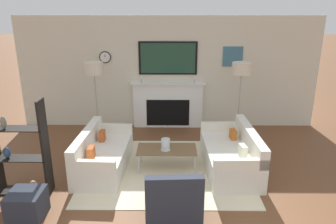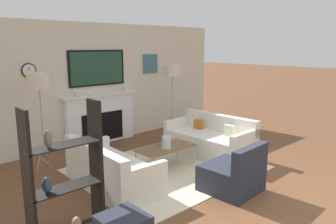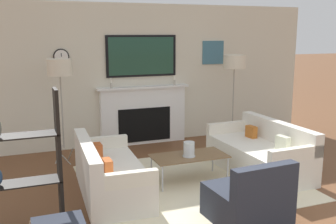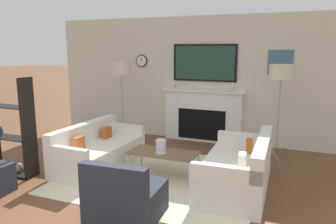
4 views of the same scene
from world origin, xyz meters
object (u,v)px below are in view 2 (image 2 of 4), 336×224
(couch_right, at_px, (210,141))
(hurricane_candle, at_px, (166,143))
(floor_lamp_right, at_px, (172,72))
(shelf_unit, at_px, (64,178))
(couch_left, at_px, (111,172))
(floor_lamp_left, at_px, (39,82))
(coffee_table, at_px, (166,149))
(armchair, at_px, (234,175))

(couch_right, xyz_separation_m, hurricane_candle, (-1.23, 0.00, 0.21))
(floor_lamp_right, distance_m, shelf_unit, 4.67)
(couch_left, height_order, floor_lamp_left, floor_lamp_left)
(couch_left, height_order, coffee_table, couch_left)
(coffee_table, xyz_separation_m, hurricane_candle, (-0.03, -0.04, 0.12))
(armchair, bearing_deg, couch_right, 51.60)
(armchair, relative_size, hurricane_candle, 3.89)
(armchair, distance_m, shelf_unit, 2.55)
(coffee_table, xyz_separation_m, floor_lamp_right, (1.61, 1.53, 1.22))
(couch_right, xyz_separation_m, floor_lamp_left, (-2.81, 1.57, 1.30))
(couch_right, distance_m, armchair, 1.76)
(armchair, height_order, floor_lamp_left, floor_lamp_left)
(shelf_unit, bearing_deg, floor_lamp_left, 73.24)
(armchair, bearing_deg, couch_left, 133.74)
(couch_right, relative_size, armchair, 2.15)
(hurricane_candle, bearing_deg, floor_lamp_right, 43.79)
(hurricane_candle, bearing_deg, couch_right, -0.08)
(coffee_table, relative_size, floor_lamp_left, 0.63)
(hurricane_candle, relative_size, floor_lamp_left, 0.12)
(couch_left, height_order, shelf_unit, shelf_unit)
(floor_lamp_left, height_order, shelf_unit, floor_lamp_left)
(couch_left, distance_m, coffee_table, 1.21)
(couch_left, relative_size, hurricane_candle, 8.23)
(couch_left, xyz_separation_m, coffee_table, (1.21, 0.04, 0.10))
(couch_right, bearing_deg, hurricane_candle, 179.92)
(couch_left, xyz_separation_m, floor_lamp_right, (2.82, 1.57, 1.32))
(floor_lamp_right, bearing_deg, couch_left, -150.93)
(coffee_table, distance_m, shelf_unit, 2.50)
(shelf_unit, bearing_deg, couch_right, 12.70)
(hurricane_candle, height_order, shelf_unit, shelf_unit)
(floor_lamp_left, bearing_deg, couch_right, -29.10)
(coffee_table, relative_size, shelf_unit, 0.69)
(couch_right, bearing_deg, coffee_table, 178.19)
(hurricane_candle, distance_m, floor_lamp_left, 2.48)
(couch_left, height_order, floor_lamp_right, floor_lamp_right)
(coffee_table, bearing_deg, armchair, -85.62)
(coffee_table, height_order, shelf_unit, shelf_unit)
(armchair, bearing_deg, shelf_unit, 166.55)
(couch_right, bearing_deg, couch_left, 179.98)
(armchair, distance_m, floor_lamp_left, 3.66)
(armchair, relative_size, floor_lamp_left, 0.48)
(couch_right, bearing_deg, floor_lamp_right, 75.43)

